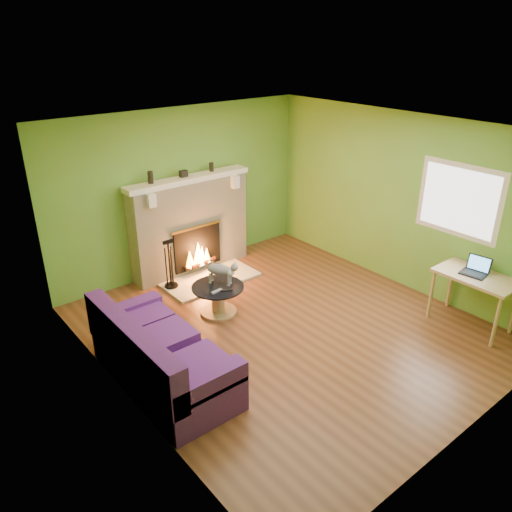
{
  "coord_description": "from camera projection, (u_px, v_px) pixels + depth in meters",
  "views": [
    {
      "loc": [
        -3.88,
        -4.13,
        3.65
      ],
      "look_at": [
        -0.2,
        0.4,
        0.98
      ],
      "focal_mm": 35.0,
      "sensor_mm": 36.0,
      "label": 1
    }
  ],
  "objects": [
    {
      "name": "floor",
      "position": [
        287.0,
        328.0,
        6.66
      ],
      "size": [
        5.0,
        5.0,
        0.0
      ],
      "primitive_type": "plane",
      "color": "brown",
      "rests_on": "ground"
    },
    {
      "name": "ceiling",
      "position": [
        293.0,
        131.0,
        5.58
      ],
      "size": [
        5.0,
        5.0,
        0.0
      ],
      "primitive_type": "plane",
      "rotation": [
        3.14,
        0.0,
        0.0
      ],
      "color": "white",
      "rests_on": "wall_back"
    },
    {
      "name": "wall_back",
      "position": [
        182.0,
        191.0,
        7.88
      ],
      "size": [
        5.0,
        0.0,
        5.0
      ],
      "primitive_type": "plane",
      "rotation": [
        1.57,
        0.0,
        0.0
      ],
      "color": "#5C8B2D",
      "rests_on": "floor"
    },
    {
      "name": "wall_front",
      "position": [
        483.0,
        323.0,
        4.35
      ],
      "size": [
        5.0,
        0.0,
        5.0
      ],
      "primitive_type": "plane",
      "rotation": [
        -1.57,
        0.0,
        0.0
      ],
      "color": "#5C8B2D",
      "rests_on": "floor"
    },
    {
      "name": "wall_left",
      "position": [
        118.0,
        294.0,
        4.83
      ],
      "size": [
        0.0,
        5.0,
        5.0
      ],
      "primitive_type": "plane",
      "rotation": [
        1.57,
        0.0,
        1.57
      ],
      "color": "#5C8B2D",
      "rests_on": "floor"
    },
    {
      "name": "wall_right",
      "position": [
        401.0,
        202.0,
        7.41
      ],
      "size": [
        0.0,
        5.0,
        5.0
      ],
      "primitive_type": "plane",
      "rotation": [
        1.57,
        0.0,
        -1.57
      ],
      "color": "#5C8B2D",
      "rests_on": "floor"
    },
    {
      "name": "window_frame",
      "position": [
        459.0,
        200.0,
        6.66
      ],
      "size": [
        0.0,
        1.2,
        1.2
      ],
      "primitive_type": "plane",
      "rotation": [
        1.57,
        0.0,
        -1.57
      ],
      "color": "silver",
      "rests_on": "wall_right"
    },
    {
      "name": "window_pane",
      "position": [
        459.0,
        200.0,
        6.66
      ],
      "size": [
        0.0,
        1.06,
        1.06
      ],
      "primitive_type": "plane",
      "rotation": [
        1.57,
        0.0,
        -1.57
      ],
      "color": "white",
      "rests_on": "wall_right"
    },
    {
      "name": "fireplace",
      "position": [
        190.0,
        226.0,
        7.97
      ],
      "size": [
        2.1,
        0.46,
        1.58
      ],
      "color": "beige",
      "rests_on": "floor"
    },
    {
      "name": "hearth",
      "position": [
        210.0,
        279.0,
        7.92
      ],
      "size": [
        1.5,
        0.75,
        0.03
      ],
      "primitive_type": "cube",
      "color": "beige",
      "rests_on": "floor"
    },
    {
      "name": "mantel",
      "position": [
        188.0,
        179.0,
        7.64
      ],
      "size": [
        2.1,
        0.28,
        0.08
      ],
      "primitive_type": "cube",
      "color": "white",
      "rests_on": "fireplace"
    },
    {
      "name": "sofa",
      "position": [
        159.0,
        358.0,
        5.5
      ],
      "size": [
        0.89,
        1.94,
        0.87
      ],
      "color": "#4F1C6A",
      "rests_on": "floor"
    },
    {
      "name": "coffee_table",
      "position": [
        218.0,
        297.0,
        6.93
      ],
      "size": [
        0.73,
        0.73,
        0.41
      ],
      "color": "tan",
      "rests_on": "floor"
    },
    {
      "name": "desk",
      "position": [
        476.0,
        282.0,
        6.46
      ],
      "size": [
        0.58,
        1.01,
        0.75
      ],
      "color": "tan",
      "rests_on": "floor"
    },
    {
      "name": "cat",
      "position": [
        220.0,
        272.0,
        6.87
      ],
      "size": [
        0.47,
        0.57,
        0.34
      ],
      "primitive_type": null,
      "rotation": [
        0.0,
        0.0,
        0.57
      ],
      "color": "slate",
      "rests_on": "coffee_table"
    },
    {
      "name": "remote_silver",
      "position": [
        217.0,
        291.0,
        6.72
      ],
      "size": [
        0.17,
        0.06,
        0.02
      ],
      "primitive_type": "cube",
      "rotation": [
        0.0,
        0.0,
        0.1
      ],
      "color": "gray",
      "rests_on": "coffee_table"
    },
    {
      "name": "remote_black",
      "position": [
        226.0,
        290.0,
        6.74
      ],
      "size": [
        0.16,
        0.12,
        0.02
      ],
      "primitive_type": "cube",
      "rotation": [
        0.0,
        0.0,
        -0.51
      ],
      "color": "black",
      "rests_on": "coffee_table"
    },
    {
      "name": "laptop",
      "position": [
        474.0,
        266.0,
        6.4
      ],
      "size": [
        0.31,
        0.34,
        0.23
      ],
      "primitive_type": null,
      "rotation": [
        0.0,
        0.0,
        0.14
      ],
      "color": "black",
      "rests_on": "desk"
    },
    {
      "name": "fire_tools",
      "position": [
        170.0,
        264.0,
        7.5
      ],
      "size": [
        0.21,
        0.21,
        0.77
      ],
      "primitive_type": null,
      "color": "black",
      "rests_on": "hearth"
    },
    {
      "name": "mantel_vase_left",
      "position": [
        151.0,
        177.0,
        7.25
      ],
      "size": [
        0.08,
        0.08,
        0.18
      ],
      "primitive_type": "cylinder",
      "color": "black",
      "rests_on": "mantel"
    },
    {
      "name": "mantel_vase_right",
      "position": [
        211.0,
        167.0,
        7.87
      ],
      "size": [
        0.07,
        0.07,
        0.14
      ],
      "primitive_type": "cylinder",
      "color": "black",
      "rests_on": "mantel"
    },
    {
      "name": "mantel_box",
      "position": [
        184.0,
        174.0,
        7.58
      ],
      "size": [
        0.12,
        0.08,
        0.1
      ],
      "primitive_type": "cube",
      "color": "black",
      "rests_on": "mantel"
    }
  ]
}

